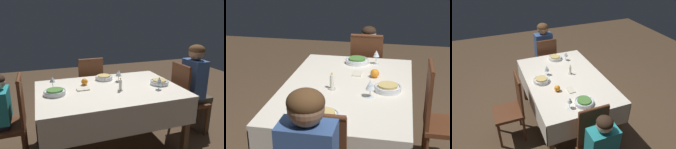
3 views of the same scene
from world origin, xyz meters
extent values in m
plane|color=#4C3826|center=(0.00, 0.00, 0.00)|extent=(8.00, 8.00, 0.00)
cube|color=silver|center=(0.00, 0.00, 0.72)|extent=(1.57, 1.05, 0.04)
cube|color=silver|center=(0.00, 0.52, 0.57)|extent=(1.57, 0.01, 0.27)
cube|color=silver|center=(0.00, -0.52, 0.57)|extent=(1.57, 0.01, 0.27)
cube|color=silver|center=(0.78, 0.00, 0.57)|extent=(0.01, 1.05, 0.27)
cube|color=silver|center=(-0.78, 0.00, 0.57)|extent=(0.01, 1.05, 0.27)
cube|color=brown|center=(0.72, 0.46, 0.35)|extent=(0.06, 0.06, 0.70)
cube|color=brown|center=(-0.72, 0.46, 0.35)|extent=(0.06, 0.06, 0.70)
cube|color=brown|center=(0.72, -0.46, 0.35)|extent=(0.06, 0.06, 0.70)
cube|color=#562D19|center=(1.09, -0.02, 0.42)|extent=(0.37, 0.37, 0.04)
cube|color=#562D19|center=(0.92, -0.02, 0.68)|extent=(0.03, 0.34, 0.49)
cylinder|color=#562D19|center=(0.92, -0.02, 0.93)|extent=(0.04, 0.34, 0.04)
cylinder|color=#562D19|center=(1.25, -0.18, 0.20)|extent=(0.03, 0.03, 0.40)
cylinder|color=#562D19|center=(1.25, 0.14, 0.20)|extent=(0.03, 0.03, 0.40)
cylinder|color=#562D19|center=(0.93, -0.18, 0.20)|extent=(0.03, 0.03, 0.40)
cylinder|color=#562D19|center=(0.93, 0.14, 0.20)|extent=(0.03, 0.03, 0.40)
cube|color=#562D19|center=(-1.09, 0.06, 0.42)|extent=(0.37, 0.37, 0.04)
cube|color=#562D19|center=(-0.92, 0.06, 0.68)|extent=(0.03, 0.34, 0.49)
cylinder|color=#562D19|center=(-0.92, 0.06, 0.93)|extent=(0.04, 0.34, 0.04)
cylinder|color=#562D19|center=(-0.93, 0.22, 0.20)|extent=(0.03, 0.03, 0.40)
cube|color=#562D19|center=(-0.05, 0.83, 0.42)|extent=(0.37, 0.37, 0.04)
cube|color=#562D19|center=(-0.05, 0.66, 0.68)|extent=(0.34, 0.03, 0.49)
cylinder|color=#562D19|center=(-0.05, 0.66, 0.93)|extent=(0.34, 0.04, 0.04)
cylinder|color=#562D19|center=(0.11, 0.99, 0.20)|extent=(0.03, 0.03, 0.40)
cylinder|color=#562D19|center=(-0.21, 0.99, 0.20)|extent=(0.03, 0.03, 0.40)
cylinder|color=#562D19|center=(0.11, 0.67, 0.20)|extent=(0.03, 0.03, 0.40)
cylinder|color=#562D19|center=(-0.21, 0.67, 0.20)|extent=(0.03, 0.03, 0.40)
cube|color=#4C4233|center=(1.29, -0.02, 0.22)|extent=(0.14, 0.22, 0.44)
cube|color=#4C4233|center=(1.21, -0.02, 0.47)|extent=(0.31, 0.24, 0.06)
cube|color=#38568E|center=(1.12, -0.02, 0.74)|extent=(0.18, 0.30, 0.48)
sphere|color=#9E7051|center=(1.12, -0.02, 1.07)|extent=(0.19, 0.19, 0.19)
ellipsoid|color=brown|center=(1.12, -0.02, 1.11)|extent=(0.19, 0.19, 0.13)
cube|color=teal|center=(-1.12, 0.06, 0.66)|extent=(0.18, 0.30, 0.33)
cylinder|color=silver|center=(0.60, -0.06, 0.75)|extent=(0.21, 0.21, 0.04)
torus|color=silver|center=(0.60, -0.06, 0.78)|extent=(0.21, 0.21, 0.01)
cylinder|color=tan|center=(0.60, -0.06, 0.78)|extent=(0.15, 0.15, 0.02)
cylinder|color=white|center=(0.51, -0.20, 0.74)|extent=(0.07, 0.07, 0.00)
cylinder|color=white|center=(0.51, -0.20, 0.77)|extent=(0.01, 0.01, 0.07)
cone|color=white|center=(0.51, -0.20, 0.84)|extent=(0.07, 0.07, 0.07)
cylinder|color=white|center=(0.51, -0.20, 0.83)|extent=(0.04, 0.04, 0.03)
cylinder|color=silver|center=(-0.59, 0.00, 0.75)|extent=(0.23, 0.23, 0.04)
torus|color=silver|center=(-0.59, 0.00, 0.78)|extent=(0.22, 0.22, 0.01)
cylinder|color=#4C7F38|center=(-0.59, 0.00, 0.78)|extent=(0.16, 0.16, 0.02)
cylinder|color=white|center=(-0.59, 0.19, 0.74)|extent=(0.06, 0.06, 0.00)
cylinder|color=white|center=(-0.59, 0.19, 0.78)|extent=(0.01, 0.01, 0.07)
cone|color=white|center=(-0.59, 0.19, 0.84)|extent=(0.06, 0.06, 0.06)
cylinder|color=white|center=(-0.59, 0.19, 0.83)|extent=(0.04, 0.04, 0.03)
cylinder|color=silver|center=(0.04, 0.33, 0.75)|extent=(0.22, 0.22, 0.04)
torus|color=silver|center=(0.04, 0.33, 0.78)|extent=(0.21, 0.21, 0.01)
cylinder|color=tan|center=(0.04, 0.33, 0.78)|extent=(0.16, 0.16, 0.02)
cylinder|color=white|center=(0.19, 0.21, 0.74)|extent=(0.07, 0.07, 0.00)
cylinder|color=white|center=(0.19, 0.21, 0.77)|extent=(0.01, 0.01, 0.06)
cone|color=white|center=(0.19, 0.21, 0.84)|extent=(0.07, 0.07, 0.07)
cylinder|color=white|center=(0.19, 0.21, 0.82)|extent=(0.04, 0.04, 0.03)
cylinder|color=beige|center=(0.09, -0.11, 0.74)|extent=(0.06, 0.06, 0.01)
cylinder|color=white|center=(0.09, -0.11, 0.80)|extent=(0.03, 0.03, 0.11)
ellipsoid|color=#F9C64C|center=(0.09, -0.11, 0.87)|extent=(0.01, 0.01, 0.03)
sphere|color=orange|center=(-0.23, 0.21, 0.77)|extent=(0.08, 0.08, 0.08)
cube|color=beige|center=(-0.29, 0.04, 0.74)|extent=(0.14, 0.08, 0.01)
camera|label=1|loc=(-0.71, -2.18, 1.55)|focal=35.00mm
camera|label=2|loc=(2.58, 0.42, 1.83)|focal=55.00mm
camera|label=3|loc=(-2.37, 0.94, 2.35)|focal=35.00mm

